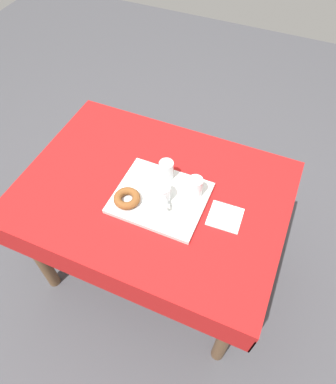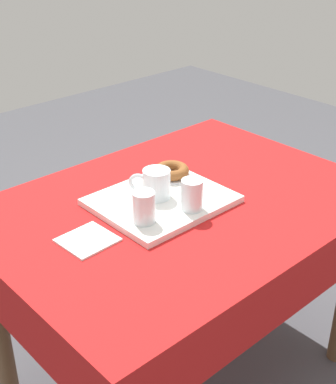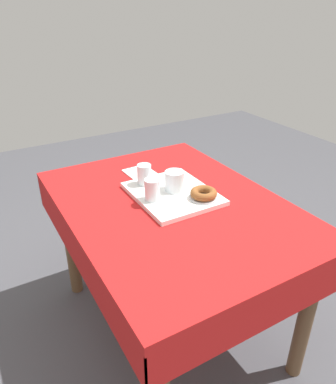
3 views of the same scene
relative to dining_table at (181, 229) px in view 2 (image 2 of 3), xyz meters
name	(u,v)px [view 2 (image 2 of 3)]	position (x,y,z in m)	size (l,w,h in m)	color
ground_plane	(179,373)	(0.00, 0.00, -0.62)	(6.00, 6.00, 0.00)	#47474C
dining_table	(181,229)	(0.00, 0.00, 0.00)	(1.18, 0.86, 0.72)	red
serving_tray	(162,200)	(-0.05, 0.03, 0.11)	(0.38, 0.32, 0.02)	white
tea_mug_left	(156,185)	(-0.06, 0.05, 0.16)	(0.10, 0.11, 0.09)	white
water_glass_near	(192,196)	(-0.03, -0.08, 0.16)	(0.06, 0.06, 0.09)	white
water_glass_far	(144,209)	(-0.18, -0.04, 0.16)	(0.06, 0.06, 0.09)	white
donut_plate_left	(172,176)	(0.06, 0.11, 0.12)	(0.12, 0.12, 0.01)	silver
sugar_donut_left	(172,170)	(0.06, 0.11, 0.14)	(0.11, 0.11, 0.03)	brown
paper_napkin	(88,240)	(-0.34, 0.01, 0.10)	(0.14, 0.13, 0.01)	white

